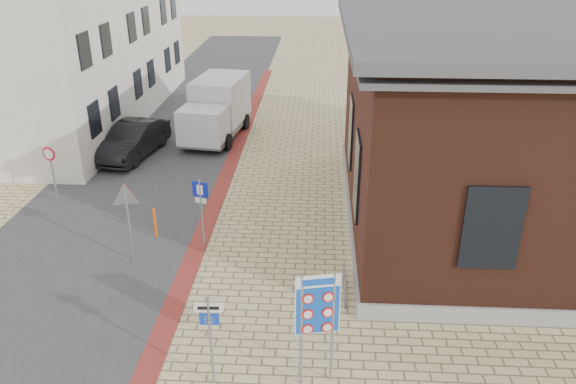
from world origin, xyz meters
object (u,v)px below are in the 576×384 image
(border_sign, at_px, (318,307))
(bollard, at_px, (155,223))
(sedan, at_px, (133,140))
(box_truck, at_px, (217,108))
(essen_sign, at_px, (210,328))
(parking_sign, at_px, (201,202))

(border_sign, bearing_deg, bollard, 118.18)
(sedan, height_order, bollard, sedan)
(sedan, distance_m, bollard, 7.95)
(sedan, height_order, border_sign, border_sign)
(box_truck, bearing_deg, essen_sign, -72.72)
(parking_sign, bearing_deg, essen_sign, -61.14)
(sedan, height_order, box_truck, box_truck)
(box_truck, height_order, bollard, box_truck)
(box_truck, bearing_deg, sedan, -131.62)
(parking_sign, xyz_separation_m, bollard, (-1.70, 0.50, -1.06))
(sedan, relative_size, parking_sign, 1.98)
(parking_sign, bearing_deg, sedan, 136.71)
(sedan, xyz_separation_m, bollard, (3.00, -7.36, -0.24))
(sedan, distance_m, border_sign, 16.11)
(border_sign, distance_m, bollard, 8.45)
(border_sign, bearing_deg, box_truck, 94.86)
(box_truck, relative_size, bollard, 5.39)
(box_truck, height_order, border_sign, border_sign)
(box_truck, xyz_separation_m, essen_sign, (2.77, -16.70, 0.06))
(parking_sign, bearing_deg, border_sign, -41.95)
(essen_sign, bearing_deg, sedan, 110.90)
(essen_sign, bearing_deg, bollard, 112.59)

